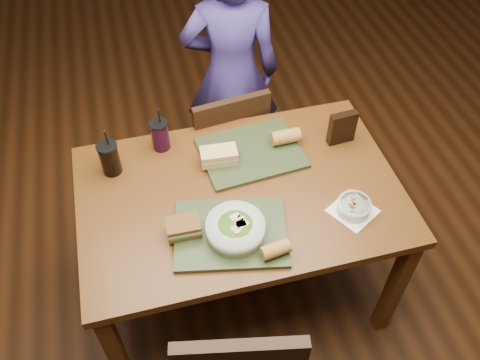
% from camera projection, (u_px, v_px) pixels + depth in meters
% --- Properties ---
extents(ground, '(6.00, 6.00, 0.00)m').
position_uv_depth(ground, '(240.00, 285.00, 2.61)').
color(ground, '#381C0B').
rests_on(ground, ground).
extents(dining_table, '(1.30, 0.85, 0.75)m').
position_uv_depth(dining_table, '(240.00, 205.00, 2.12)').
color(dining_table, '#542E10').
rests_on(dining_table, ground).
extents(chair_far, '(0.41, 0.41, 0.86)m').
position_uv_depth(chair_far, '(228.00, 147.00, 2.61)').
color(chair_far, black).
rests_on(chair_far, ground).
extents(diner, '(0.57, 0.43, 1.39)m').
position_uv_depth(diner, '(231.00, 74.00, 2.65)').
color(diner, navy).
rests_on(diner, ground).
extents(tray_near, '(0.48, 0.40, 0.02)m').
position_uv_depth(tray_near, '(231.00, 233.00, 1.90)').
color(tray_near, '#28341B').
rests_on(tray_near, dining_table).
extents(tray_far, '(0.45, 0.35, 0.02)m').
position_uv_depth(tray_far, '(251.00, 153.00, 2.18)').
color(tray_far, '#28341B').
rests_on(tray_far, dining_table).
extents(salad_bowl, '(0.22, 0.22, 0.07)m').
position_uv_depth(salad_bowl, '(235.00, 228.00, 1.86)').
color(salad_bowl, silver).
rests_on(salad_bowl, tray_near).
extents(soup_bowl, '(0.21, 0.21, 0.06)m').
position_uv_depth(soup_bowl, '(354.00, 207.00, 1.96)').
color(soup_bowl, white).
rests_on(soup_bowl, dining_table).
extents(sandwich_near, '(0.13, 0.09, 0.06)m').
position_uv_depth(sandwich_near, '(183.00, 228.00, 1.87)').
color(sandwich_near, '#593819').
rests_on(sandwich_near, tray_near).
extents(sandwich_far, '(0.16, 0.09, 0.06)m').
position_uv_depth(sandwich_far, '(219.00, 156.00, 2.12)').
color(sandwich_far, tan).
rests_on(sandwich_far, tray_far).
extents(baguette_near, '(0.11, 0.07, 0.05)m').
position_uv_depth(baguette_near, '(276.00, 250.00, 1.81)').
color(baguette_near, '#AD7533').
rests_on(baguette_near, tray_near).
extents(baguette_far, '(0.13, 0.06, 0.06)m').
position_uv_depth(baguette_far, '(286.00, 137.00, 2.19)').
color(baguette_far, '#AD7533').
rests_on(baguette_far, tray_far).
extents(cup_cola, '(0.09, 0.09, 0.23)m').
position_uv_depth(cup_cola, '(110.00, 158.00, 2.07)').
color(cup_cola, black).
rests_on(cup_cola, dining_table).
extents(cup_berry, '(0.08, 0.08, 0.22)m').
position_uv_depth(cup_berry, '(160.00, 135.00, 2.17)').
color(cup_berry, black).
rests_on(cup_berry, dining_table).
extents(chip_bag, '(0.12, 0.05, 0.16)m').
position_uv_depth(chip_bag, '(342.00, 128.00, 2.19)').
color(chip_bag, black).
rests_on(chip_bag, dining_table).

